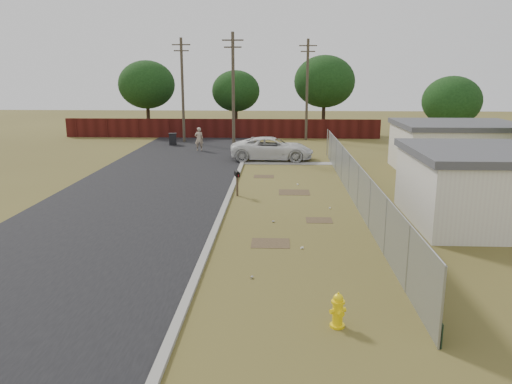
{
  "coord_description": "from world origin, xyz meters",
  "views": [
    {
      "loc": [
        -0.55,
        -22.26,
        6.07
      ],
      "look_at": [
        -1.49,
        -1.57,
        1.1
      ],
      "focal_mm": 35.0,
      "sensor_mm": 36.0,
      "label": 1
    }
  ],
  "objects_px": {
    "mailbox": "(237,176)",
    "trash_bin": "(173,139)",
    "pedestrian": "(199,139)",
    "fire_hydrant": "(338,311)",
    "pickup_truck": "(272,149)"
  },
  "relations": [
    {
      "from": "fire_hydrant",
      "to": "trash_bin",
      "type": "height_order",
      "value": "trash_bin"
    },
    {
      "from": "fire_hydrant",
      "to": "mailbox",
      "type": "xyz_separation_m",
      "value": [
        -3.54,
        13.19,
        0.6
      ]
    },
    {
      "from": "mailbox",
      "to": "pedestrian",
      "type": "distance_m",
      "value": 15.35
    },
    {
      "from": "pickup_truck",
      "to": "fire_hydrant",
      "type": "bearing_deg",
      "value": -174.25
    },
    {
      "from": "mailbox",
      "to": "pickup_truck",
      "type": "relative_size",
      "value": 0.22
    },
    {
      "from": "fire_hydrant",
      "to": "trash_bin",
      "type": "distance_m",
      "value": 32.75
    },
    {
      "from": "pickup_truck",
      "to": "pedestrian",
      "type": "xyz_separation_m",
      "value": [
        -5.85,
        3.96,
        0.13
      ]
    },
    {
      "from": "fire_hydrant",
      "to": "pedestrian",
      "type": "height_order",
      "value": "pedestrian"
    },
    {
      "from": "pedestrian",
      "to": "fire_hydrant",
      "type": "bearing_deg",
      "value": 95.93
    },
    {
      "from": "pickup_truck",
      "to": "pedestrian",
      "type": "height_order",
      "value": "pedestrian"
    },
    {
      "from": "mailbox",
      "to": "trash_bin",
      "type": "bearing_deg",
      "value": 111.45
    },
    {
      "from": "mailbox",
      "to": "pickup_truck",
      "type": "xyz_separation_m",
      "value": [
        1.61,
        10.79,
        -0.21
      ]
    },
    {
      "from": "pedestrian",
      "to": "trash_bin",
      "type": "relative_size",
      "value": 1.83
    },
    {
      "from": "fire_hydrant",
      "to": "mailbox",
      "type": "bearing_deg",
      "value": 105.01
    },
    {
      "from": "pedestrian",
      "to": "pickup_truck",
      "type": "bearing_deg",
      "value": 136.27
    }
  ]
}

